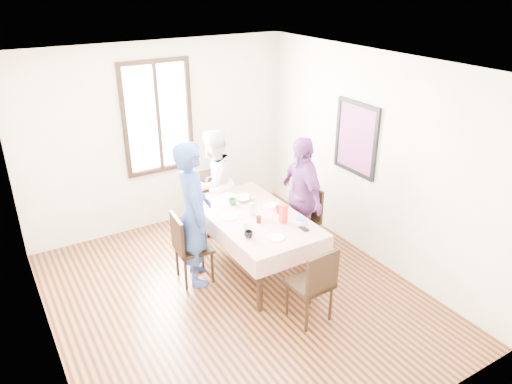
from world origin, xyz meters
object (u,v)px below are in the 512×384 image
Objects in this scene: chair_left at (193,247)px; person_far at (213,182)px; person_right at (300,196)px; chair_near at (310,283)px; chair_right at (300,220)px; person_left at (193,214)px; chair_far at (213,202)px; dining_table at (254,242)px.

chair_left is 1.30m from person_far.
person_right is (0.75, -1.10, 0.04)m from person_far.
person_far is at bearing 86.57° from chair_near.
chair_left is at bearing 84.29° from chair_right.
chair_right is 1.38m from person_far.
person_left is (0.02, 0.00, 0.45)m from chair_left.
chair_near is (0.77, -1.33, 0.00)m from chair_left.
chair_near is at bearing 92.16° from chair_far.
chair_far is 0.55× the size of person_right.
chair_left and chair_right have the same top height.
person_right is at bearing 55.29° from chair_near.
chair_far is (0.00, 1.17, 0.08)m from dining_table.
person_right reaches higher than chair_near.
chair_right is at bearing 90.89° from chair_left.
person_right is (-0.02, 0.00, 0.37)m from chair_right.
person_left is at bearing 94.88° from chair_left.
dining_table is at bearing 92.26° from chair_right.
person_left is at bearing -85.84° from person_right.
person_far is (0.77, 0.99, 0.33)m from chair_left.
dining_table is 0.93m from person_left.
dining_table is 1.09× the size of person_far.
chair_right is 0.37m from person_right.
dining_table is 0.79m from chair_left.
chair_left is 0.55× the size of person_right.
person_right is (0.75, -1.12, 0.37)m from chair_far.
chair_far reaches higher than dining_table.
chair_left is 0.58× the size of person_far.
chair_far is at bearing 147.80° from chair_left.
person_left is at bearing 55.83° from chair_far.
chair_near is (-0.77, -1.23, 0.00)m from chair_right.
dining_table is 0.77m from chair_right.
chair_left is 1.56m from person_right.
chair_left is at bearing 168.20° from dining_table.
person_left reaches higher than chair_far.
person_left is (-1.51, 0.11, 0.45)m from chair_right.
person_right is (1.49, -0.11, -0.08)m from person_left.
chair_far is 0.33m from person_far.
chair_near is at bearing 66.95° from person_far.
dining_table is at bearing -87.63° from person_left.
chair_right is (1.53, -0.11, 0.00)m from chair_left.
person_right is at bearing 88.28° from chair_right.
chair_right is at bearing 126.51° from chair_far.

